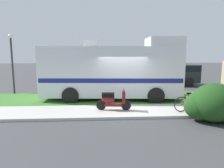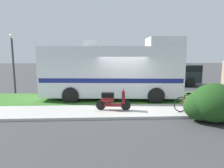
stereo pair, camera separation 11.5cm
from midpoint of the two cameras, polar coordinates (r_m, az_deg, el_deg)
ground_plane at (r=10.78m, az=3.39°, el=-6.01°), size 80.00×80.00×0.00m
sidewalk at (r=9.62m, az=4.18°, el=-7.50°), size 24.00×2.00×0.12m
grass_strip at (r=12.22m, az=2.62°, el=-4.02°), size 24.00×3.40×0.08m
motorhome_rv at (r=12.01m, az=0.57°, el=3.70°), size 7.89×2.98×3.54m
scooter at (r=9.50m, az=0.33°, el=-4.45°), size 1.58×0.50×0.97m
bicycle at (r=9.97m, az=21.34°, el=-4.88°), size 1.71×0.52×0.89m
pickup_truck_near at (r=17.86m, az=16.65°, el=2.58°), size 5.13×2.16×1.71m
bush_by_porch at (r=9.08m, az=26.29°, el=-5.11°), size 2.15×1.61×1.52m
bottle_green at (r=10.45m, az=28.43°, el=-6.30°), size 0.06×0.06×0.25m
street_lamp_post at (r=15.08m, az=-25.29°, el=6.57°), size 0.28×0.28×3.88m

